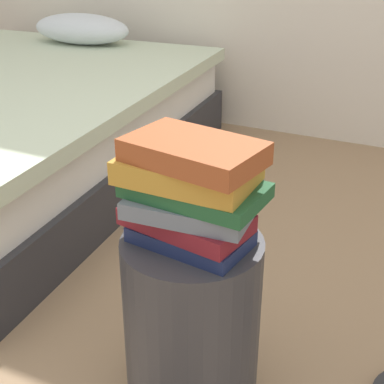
{
  "coord_description": "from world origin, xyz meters",
  "views": [
    {
      "loc": [
        0.47,
        -0.99,
        1.11
      ],
      "look_at": [
        0.0,
        0.0,
        0.57
      ],
      "focal_mm": 53.26,
      "sensor_mm": 36.0,
      "label": 1
    }
  ],
  "objects_px": {
    "book_forest": "(195,190)",
    "book_rust": "(194,152)",
    "book_ochre": "(187,171)",
    "side_table": "(192,321)",
    "book_slate": "(192,202)",
    "book_navy": "(190,236)",
    "book_maroon": "(186,220)"
  },
  "relations": [
    {
      "from": "book_ochre",
      "to": "book_slate",
      "type": "bearing_deg",
      "value": 61.3
    },
    {
      "from": "book_maroon",
      "to": "book_ochre",
      "type": "bearing_deg",
      "value": 78.68
    },
    {
      "from": "book_maroon",
      "to": "book_ochre",
      "type": "xyz_separation_m",
      "value": [
        0.0,
        0.0,
        0.12
      ]
    },
    {
      "from": "book_slate",
      "to": "book_ochre",
      "type": "distance_m",
      "value": 0.08
    },
    {
      "from": "book_maroon",
      "to": "book_slate",
      "type": "bearing_deg",
      "value": 72.14
    },
    {
      "from": "book_slate",
      "to": "book_rust",
      "type": "height_order",
      "value": "book_rust"
    },
    {
      "from": "book_maroon",
      "to": "book_slate",
      "type": "relative_size",
      "value": 1.03
    },
    {
      "from": "book_forest",
      "to": "book_ochre",
      "type": "height_order",
      "value": "book_ochre"
    },
    {
      "from": "book_forest",
      "to": "book_maroon",
      "type": "bearing_deg",
      "value": -166.03
    },
    {
      "from": "book_rust",
      "to": "book_navy",
      "type": "bearing_deg",
      "value": -178.7
    },
    {
      "from": "book_slate",
      "to": "book_ochre",
      "type": "height_order",
      "value": "book_ochre"
    },
    {
      "from": "side_table",
      "to": "book_navy",
      "type": "distance_m",
      "value": 0.24
    },
    {
      "from": "book_navy",
      "to": "book_maroon",
      "type": "bearing_deg",
      "value": 172.84
    },
    {
      "from": "book_navy",
      "to": "book_ochre",
      "type": "xyz_separation_m",
      "value": [
        -0.01,
        0.01,
        0.15
      ]
    },
    {
      "from": "book_forest",
      "to": "book_rust",
      "type": "xyz_separation_m",
      "value": [
        0.0,
        -0.01,
        0.09
      ]
    },
    {
      "from": "book_slate",
      "to": "side_table",
      "type": "bearing_deg",
      "value": -69.26
    },
    {
      "from": "side_table",
      "to": "book_slate",
      "type": "relative_size",
      "value": 1.69
    },
    {
      "from": "book_slate",
      "to": "book_forest",
      "type": "distance_m",
      "value": 0.04
    },
    {
      "from": "side_table",
      "to": "book_navy",
      "type": "relative_size",
      "value": 1.76
    },
    {
      "from": "book_navy",
      "to": "book_forest",
      "type": "relative_size",
      "value": 0.87
    },
    {
      "from": "book_ochre",
      "to": "book_rust",
      "type": "bearing_deg",
      "value": -22.17
    },
    {
      "from": "side_table",
      "to": "book_maroon",
      "type": "xyz_separation_m",
      "value": [
        -0.01,
        -0.01,
        0.28
      ]
    },
    {
      "from": "book_navy",
      "to": "book_forest",
      "type": "xyz_separation_m",
      "value": [
        0.01,
        0.01,
        0.11
      ]
    },
    {
      "from": "book_navy",
      "to": "side_table",
      "type": "bearing_deg",
      "value": 98.33
    },
    {
      "from": "book_ochre",
      "to": "book_rust",
      "type": "height_order",
      "value": "book_rust"
    },
    {
      "from": "book_maroon",
      "to": "book_rust",
      "type": "distance_m",
      "value": 0.17
    },
    {
      "from": "book_navy",
      "to": "book_maroon",
      "type": "relative_size",
      "value": 0.93
    },
    {
      "from": "book_ochre",
      "to": "book_maroon",
      "type": "bearing_deg",
      "value": -110.08
    },
    {
      "from": "book_slate",
      "to": "book_forest",
      "type": "height_order",
      "value": "book_forest"
    },
    {
      "from": "book_navy",
      "to": "book_slate",
      "type": "height_order",
      "value": "book_slate"
    },
    {
      "from": "side_table",
      "to": "book_maroon",
      "type": "height_order",
      "value": "book_maroon"
    },
    {
      "from": "book_ochre",
      "to": "book_rust",
      "type": "distance_m",
      "value": 0.05
    }
  ]
}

